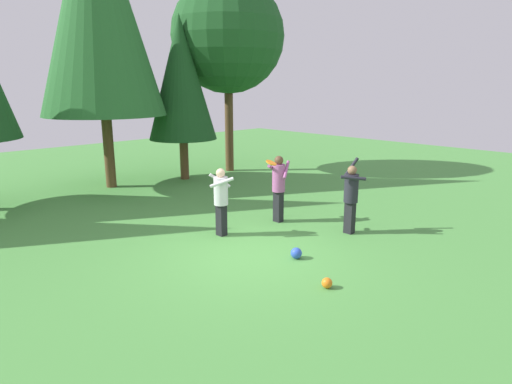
# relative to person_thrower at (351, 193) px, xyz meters

# --- Properties ---
(ground_plane) EXTENTS (40.00, 40.00, 0.00)m
(ground_plane) POSITION_rel_person_thrower_xyz_m (-2.73, 0.70, -1.01)
(ground_plane) COLOR #4C9342
(person_thrower) EXTENTS (0.68, 0.68, 1.86)m
(person_thrower) POSITION_rel_person_thrower_xyz_m (0.00, 0.00, 0.00)
(person_thrower) COLOR black
(person_thrower) RESTS_ON ground_plane
(person_catcher) EXTENTS (0.72, 0.70, 1.65)m
(person_catcher) POSITION_rel_person_thrower_xyz_m (-2.36, 2.06, -0.03)
(person_catcher) COLOR black
(person_catcher) RESTS_ON ground_plane
(person_bystander) EXTENTS (0.74, 0.71, 1.77)m
(person_bystander) POSITION_rel_person_thrower_xyz_m (-0.57, 1.86, 0.05)
(person_bystander) COLOR black
(person_bystander) RESTS_ON ground_plane
(frisbee) EXTENTS (0.35, 0.35, 0.13)m
(frisbee) POSITION_rel_person_thrower_xyz_m (-1.33, 1.40, 0.74)
(frisbee) COLOR orange
(ball_orange) EXTENTS (0.20, 0.20, 0.20)m
(ball_orange) POSITION_rel_person_thrower_xyz_m (-2.84, -1.46, -0.91)
(ball_orange) COLOR orange
(ball_orange) RESTS_ON ground_plane
(ball_blue) EXTENTS (0.24, 0.24, 0.24)m
(ball_blue) POSITION_rel_person_thrower_xyz_m (-2.18, -0.17, -0.89)
(ball_blue) COLOR blue
(ball_blue) RESTS_ON ground_plane
(tree_far_right) EXTENTS (4.50, 4.50, 7.70)m
(tree_far_right) POSITION_rel_person_thrower_xyz_m (3.21, 8.22, 4.42)
(tree_far_right) COLOR brown
(tree_far_right) RESTS_ON ground_plane
(tree_center) EXTENTS (4.13, 4.13, 9.86)m
(tree_center) POSITION_rel_person_thrower_xyz_m (-1.85, 8.83, 5.17)
(tree_center) COLOR brown
(tree_center) RESTS_ON ground_plane
(tree_right) EXTENTS (2.54, 2.54, 6.06)m
(tree_right) POSITION_rel_person_thrower_xyz_m (0.84, 8.13, 2.77)
(tree_right) COLOR brown
(tree_right) RESTS_ON ground_plane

